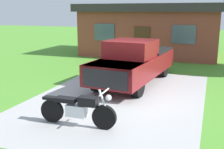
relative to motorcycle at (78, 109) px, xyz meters
The scene contains 5 objects.
ground_plane 2.76m from the motorcycle, 84.45° to the left, with size 80.00×80.00×0.00m, color #4D8F2E.
driveway_pad 2.76m from the motorcycle, 84.45° to the left, with size 5.85×8.89×0.01m, color #A2A2A2.
motorcycle is the anchor object (origin of this frame).
pickup_truck 4.97m from the motorcycle, 87.40° to the left, with size 2.54×5.78×1.90m.
neighbor_house 13.11m from the motorcycle, 93.79° to the left, with size 9.60×5.60×3.50m.
Camera 1 is at (3.00, -8.95, 3.05)m, focal length 43.93 mm.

